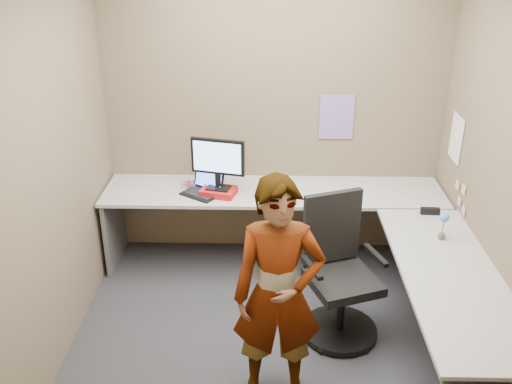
{
  "coord_description": "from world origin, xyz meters",
  "views": [
    {
      "loc": [
        -0.04,
        -3.55,
        2.82
      ],
      "look_at": [
        -0.13,
        0.25,
        1.05
      ],
      "focal_mm": 40.0,
      "sensor_mm": 36.0,
      "label": 1
    }
  ],
  "objects_px": {
    "office_chair": "(338,281)",
    "desk": "(329,238)",
    "person": "(278,294)",
    "monitor": "(218,160)"
  },
  "relations": [
    {
      "from": "person",
      "to": "monitor",
      "type": "bearing_deg",
      "value": 105.84
    },
    {
      "from": "desk",
      "to": "office_chair",
      "type": "xyz_separation_m",
      "value": [
        0.05,
        -0.38,
        -0.15
      ]
    },
    {
      "from": "monitor",
      "to": "desk",
      "type": "bearing_deg",
      "value": -15.66
    },
    {
      "from": "office_chair",
      "to": "person",
      "type": "distance_m",
      "value": 0.86
    },
    {
      "from": "monitor",
      "to": "person",
      "type": "distance_m",
      "value": 1.63
    },
    {
      "from": "office_chair",
      "to": "desk",
      "type": "bearing_deg",
      "value": 76.44
    },
    {
      "from": "monitor",
      "to": "office_chair",
      "type": "bearing_deg",
      "value": -29.25
    },
    {
      "from": "monitor",
      "to": "person",
      "type": "bearing_deg",
      "value": -58.58
    },
    {
      "from": "monitor",
      "to": "office_chair",
      "type": "xyz_separation_m",
      "value": [
        0.95,
        -0.88,
        -0.61
      ]
    },
    {
      "from": "monitor",
      "to": "office_chair",
      "type": "height_order",
      "value": "monitor"
    }
  ]
}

